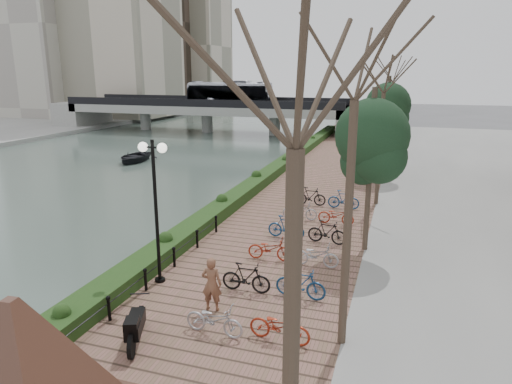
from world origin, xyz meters
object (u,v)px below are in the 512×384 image
at_px(granite_monument, 20,371).
at_px(pedestrian, 212,284).
at_px(motorcycle, 136,324).
at_px(lamppost, 154,182).
at_px(boat, 134,157).

bearing_deg(granite_monument, pedestrian, 76.20).
xyz_separation_m(motorcycle, pedestrian, (1.24, 2.22, 0.31)).
bearing_deg(granite_monument, motorcycle, 87.00).
distance_m(lamppost, pedestrian, 3.89).
bearing_deg(granite_monument, boat, 118.92).
bearing_deg(lamppost, motorcycle, -69.95).
xyz_separation_m(granite_monument, lamppost, (-1.08, 7.05, 2.01)).
relative_size(granite_monument, boat, 1.39).
bearing_deg(lamppost, granite_monument, -81.32).
height_order(pedestrian, boat, pedestrian).
height_order(granite_monument, motorcycle, granite_monument).
height_order(lamppost, boat, lamppost).
bearing_deg(pedestrian, lamppost, -33.28).
relative_size(pedestrian, boat, 0.41).
distance_m(motorcycle, boat, 28.86).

